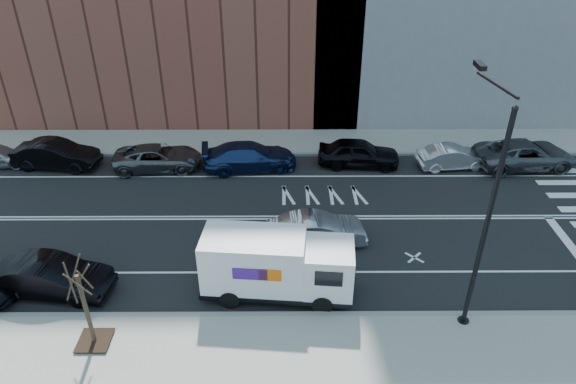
{
  "coord_description": "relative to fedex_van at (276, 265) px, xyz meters",
  "views": [
    {
      "loc": [
        0.11,
        -21.82,
        14.78
      ],
      "look_at": [
        0.21,
        0.23,
        1.4
      ],
      "focal_mm": 32.0,
      "sensor_mm": 36.0,
      "label": 1
    }
  ],
  "objects": [
    {
      "name": "curb_near",
      "position": [
        0.3,
        -1.4,
        -1.4
      ],
      "size": [
        44.0,
        0.25,
        0.17
      ],
      "primitive_type": "cube",
      "color": "gray",
      "rests_on": "ground"
    },
    {
      "name": "fedex_van",
      "position": [
        0.0,
        0.0,
        0.0
      ],
      "size": [
        6.36,
        2.64,
        2.83
      ],
      "rotation": [
        0.0,
        0.0,
        -0.09
      ],
      "color": "black",
      "rests_on": "ground"
    },
    {
      "name": "sidewalk_far",
      "position": [
        0.3,
        14.4,
        -1.41
      ],
      "size": [
        44.0,
        3.6,
        0.15
      ],
      "primitive_type": "cube",
      "color": "gray",
      "rests_on": "ground"
    },
    {
      "name": "road_markings",
      "position": [
        0.3,
        5.6,
        -1.48
      ],
      "size": [
        40.0,
        8.6,
        0.01
      ],
      "primitive_type": null,
      "color": "white",
      "rests_on": "ground"
    },
    {
      "name": "far_parked_b",
      "position": [
        -13.3,
        11.14,
        -0.66
      ],
      "size": [
        5.17,
        2.28,
        1.65
      ],
      "primitive_type": "imported",
      "rotation": [
        0.0,
        0.0,
        1.46
      ],
      "color": "black",
      "rests_on": "ground"
    },
    {
      "name": "far_parked_e",
      "position": [
        4.79,
        11.29,
        -0.66
      ],
      "size": [
        5.0,
        2.33,
        1.65
      ],
      "primitive_type": "imported",
      "rotation": [
        0.0,
        0.0,
        1.49
      ],
      "color": "black",
      "rests_on": "ground"
    },
    {
      "name": "near_parked_rear_a",
      "position": [
        -9.27,
        0.08,
        -0.68
      ],
      "size": [
        5.08,
        2.28,
        1.62
      ],
      "primitive_type": "imported",
      "rotation": [
        0.0,
        0.0,
        1.45
      ],
      "color": "black",
      "rests_on": "ground"
    },
    {
      "name": "streetlight",
      "position": [
        7.3,
        -1.31,
        3.59
      ],
      "size": [
        0.44,
        4.02,
        9.34
      ],
      "color": "black",
      "rests_on": "ground"
    },
    {
      "name": "street_tree",
      "position": [
        -6.7,
        -2.8,
        -0.04
      ],
      "size": [
        1.2,
        1.2,
        3.75
      ],
      "color": "black",
      "rests_on": "ground"
    },
    {
      "name": "far_parked_c",
      "position": [
        -7.22,
        10.95,
        -0.77
      ],
      "size": [
        5.32,
        2.77,
        1.43
      ],
      "primitive_type": "imported",
      "rotation": [
        0.0,
        0.0,
        1.65
      ],
      "color": "#53575C",
      "rests_on": "ground"
    },
    {
      "name": "far_parked_d",
      "position": [
        -1.75,
        10.91,
        -0.68
      ],
      "size": [
        5.78,
        2.97,
        1.6
      ],
      "primitive_type": "imported",
      "rotation": [
        0.0,
        0.0,
        1.71
      ],
      "color": "navy",
      "rests_on": "ground"
    },
    {
      "name": "curb_far",
      "position": [
        0.3,
        12.6,
        -1.4
      ],
      "size": [
        44.0,
        0.25,
        0.17
      ],
      "primitive_type": "cube",
      "color": "gray",
      "rests_on": "ground"
    },
    {
      "name": "ground",
      "position": [
        0.3,
        5.6,
        -1.49
      ],
      "size": [
        120.0,
        120.0,
        0.0
      ],
      "primitive_type": "plane",
      "color": "black",
      "rests_on": "ground"
    },
    {
      "name": "far_parked_f",
      "position": [
        10.39,
        10.99,
        -0.8
      ],
      "size": [
        4.33,
        1.93,
        1.38
      ],
      "primitive_type": "imported",
      "rotation": [
        0.0,
        0.0,
        1.69
      ],
      "color": "silver",
      "rests_on": "ground"
    },
    {
      "name": "sidewalk_near",
      "position": [
        0.3,
        -3.2,
        -1.41
      ],
      "size": [
        44.0,
        3.6,
        0.15
      ],
      "primitive_type": "cube",
      "color": "gray",
      "rests_on": "ground"
    },
    {
      "name": "far_parked_g",
      "position": [
        14.7,
        11.06,
        -0.67
      ],
      "size": [
        6.1,
        3.24,
        1.63
      ],
      "primitive_type": "imported",
      "rotation": [
        0.0,
        0.0,
        1.66
      ],
      "color": "#4E5156",
      "rests_on": "ground"
    },
    {
      "name": "driving_sedan",
      "position": [
        1.84,
        3.39,
        -0.73
      ],
      "size": [
        4.78,
        2.18,
        1.52
      ],
      "primitive_type": "imported",
      "rotation": [
        0.0,
        0.0,
        1.7
      ],
      "color": "#ABABAF",
      "rests_on": "ground"
    }
  ]
}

